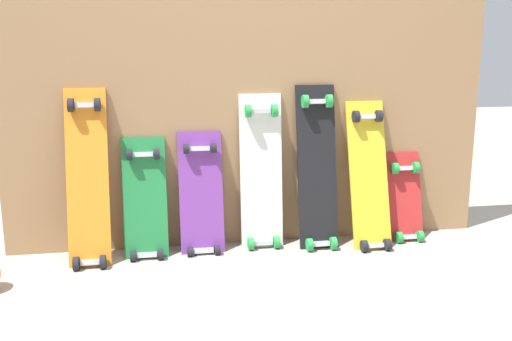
{
  "coord_description": "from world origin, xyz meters",
  "views": [
    {
      "loc": [
        -0.52,
        -2.97,
        1.08
      ],
      "look_at": [
        0.0,
        -0.07,
        0.43
      ],
      "focal_mm": 40.99,
      "sensor_mm": 36.0,
      "label": 1
    }
  ],
  "objects_px": {
    "skateboard_purple": "(201,199)",
    "skateboard_white": "(261,177)",
    "skateboard_green": "(145,205)",
    "skateboard_black": "(317,173)",
    "skateboard_orange": "(88,184)",
    "skateboard_yellow": "(369,181)",
    "skateboard_red": "(405,202)"
  },
  "relations": [
    {
      "from": "skateboard_orange",
      "to": "skateboard_black",
      "type": "height_order",
      "value": "same"
    },
    {
      "from": "skateboard_white",
      "to": "skateboard_red",
      "type": "relative_size",
      "value": 1.61
    },
    {
      "from": "skateboard_red",
      "to": "skateboard_orange",
      "type": "bearing_deg",
      "value": -178.57
    },
    {
      "from": "skateboard_purple",
      "to": "skateboard_white",
      "type": "distance_m",
      "value": 0.34
    },
    {
      "from": "skateboard_green",
      "to": "skateboard_red",
      "type": "distance_m",
      "value": 1.42
    },
    {
      "from": "skateboard_purple",
      "to": "skateboard_black",
      "type": "bearing_deg",
      "value": -1.6
    },
    {
      "from": "skateboard_green",
      "to": "skateboard_black",
      "type": "xyz_separation_m",
      "value": [
        0.91,
        -0.01,
        0.13
      ]
    },
    {
      "from": "skateboard_purple",
      "to": "skateboard_black",
      "type": "distance_m",
      "value": 0.63
    },
    {
      "from": "skateboard_green",
      "to": "skateboard_yellow",
      "type": "distance_m",
      "value": 1.19
    },
    {
      "from": "skateboard_black",
      "to": "skateboard_green",
      "type": "bearing_deg",
      "value": 179.64
    },
    {
      "from": "skateboard_orange",
      "to": "skateboard_white",
      "type": "bearing_deg",
      "value": 4.6
    },
    {
      "from": "skateboard_purple",
      "to": "skateboard_red",
      "type": "height_order",
      "value": "skateboard_purple"
    },
    {
      "from": "skateboard_orange",
      "to": "skateboard_purple",
      "type": "relative_size",
      "value": 1.32
    },
    {
      "from": "skateboard_yellow",
      "to": "skateboard_red",
      "type": "relative_size",
      "value": 1.53
    },
    {
      "from": "skateboard_orange",
      "to": "skateboard_white",
      "type": "xyz_separation_m",
      "value": [
        0.88,
        0.07,
        -0.02
      ]
    },
    {
      "from": "skateboard_green",
      "to": "skateboard_purple",
      "type": "relative_size",
      "value": 0.97
    },
    {
      "from": "skateboard_white",
      "to": "skateboard_orange",
      "type": "bearing_deg",
      "value": -175.4
    },
    {
      "from": "skateboard_white",
      "to": "skateboard_purple",
      "type": "bearing_deg",
      "value": -175.8
    },
    {
      "from": "skateboard_yellow",
      "to": "skateboard_red",
      "type": "height_order",
      "value": "skateboard_yellow"
    },
    {
      "from": "skateboard_purple",
      "to": "skateboard_yellow",
      "type": "relative_size",
      "value": 0.84
    },
    {
      "from": "skateboard_green",
      "to": "skateboard_red",
      "type": "relative_size",
      "value": 1.24
    },
    {
      "from": "skateboard_orange",
      "to": "skateboard_yellow",
      "type": "height_order",
      "value": "skateboard_orange"
    },
    {
      "from": "skateboard_purple",
      "to": "skateboard_yellow",
      "type": "bearing_deg",
      "value": -3.37
    },
    {
      "from": "skateboard_white",
      "to": "skateboard_green",
      "type": "bearing_deg",
      "value": -176.69
    },
    {
      "from": "skateboard_green",
      "to": "skateboard_black",
      "type": "bearing_deg",
      "value": -0.36
    },
    {
      "from": "skateboard_white",
      "to": "skateboard_black",
      "type": "bearing_deg",
      "value": -7.9
    },
    {
      "from": "skateboard_orange",
      "to": "skateboard_purple",
      "type": "height_order",
      "value": "skateboard_orange"
    },
    {
      "from": "skateboard_purple",
      "to": "skateboard_white",
      "type": "bearing_deg",
      "value": 4.2
    },
    {
      "from": "skateboard_green",
      "to": "skateboard_white",
      "type": "xyz_separation_m",
      "value": [
        0.61,
        0.04,
        0.11
      ]
    },
    {
      "from": "skateboard_white",
      "to": "skateboard_black",
      "type": "xyz_separation_m",
      "value": [
        0.3,
        -0.04,
        0.02
      ]
    },
    {
      "from": "skateboard_green",
      "to": "skateboard_purple",
      "type": "height_order",
      "value": "skateboard_purple"
    },
    {
      "from": "skateboard_green",
      "to": "skateboard_red",
      "type": "xyz_separation_m",
      "value": [
        1.42,
        0.01,
        -0.06
      ]
    }
  ]
}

